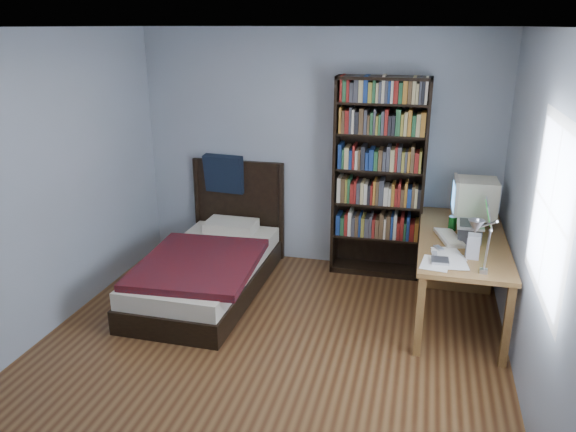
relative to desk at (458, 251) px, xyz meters
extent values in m
plane|color=#4C2B16|center=(-1.50, -1.68, -0.42)|extent=(4.20, 4.20, 0.00)
plane|color=white|center=(-1.50, -1.68, 2.08)|extent=(4.20, 4.20, 0.00)
cube|color=#A3AEC0|center=(-1.50, 0.42, 0.83)|extent=(3.80, 0.04, 2.50)
cube|color=#A3AEC0|center=(-1.50, -3.78, 0.83)|extent=(3.80, 0.04, 2.50)
cube|color=#A3AEC0|center=(-3.40, -1.68, 0.83)|extent=(0.04, 4.20, 2.50)
cube|color=#A3AEC0|center=(0.40, -1.68, 0.83)|extent=(0.04, 4.20, 2.50)
cube|color=white|center=(0.38, -1.83, 1.03)|extent=(0.01, 1.14, 1.14)
cube|color=white|center=(0.38, -1.83, 1.03)|extent=(0.01, 1.00, 1.00)
cube|color=brown|center=(0.00, -0.48, 0.29)|extent=(0.75, 1.71, 0.04)
cube|color=brown|center=(-0.32, -1.28, -0.08)|extent=(0.06, 0.06, 0.69)
cube|color=brown|center=(0.32, -1.28, -0.08)|extent=(0.06, 0.06, 0.69)
cube|color=brown|center=(-0.32, 0.33, -0.08)|extent=(0.06, 0.06, 0.69)
cube|color=brown|center=(0.32, 0.33, -0.08)|extent=(0.06, 0.06, 0.69)
cube|color=brown|center=(0.00, 0.16, -0.08)|extent=(0.69, 0.40, 0.68)
cube|color=beige|center=(0.08, -0.07, 0.32)|extent=(0.25, 0.21, 0.03)
cylinder|color=beige|center=(0.08, -0.07, 0.37)|extent=(0.09, 0.09, 0.06)
cube|color=beige|center=(0.11, -0.07, 0.57)|extent=(0.38, 0.36, 0.35)
cube|color=#BEB59E|center=(-0.08, -0.07, 0.57)|extent=(0.04, 0.37, 0.37)
cube|color=#4498F6|center=(-0.09, -0.07, 0.57)|extent=(0.02, 0.28, 0.24)
cube|color=#2D2D30|center=(0.05, -0.50, 0.38)|extent=(0.21, 0.24, 0.13)
cube|color=#B8B8BD|center=(0.05, -0.50, 0.45)|extent=(0.24, 0.31, 0.02)
cube|color=#2D2D30|center=(0.03, -0.50, 0.47)|extent=(0.15, 0.24, 0.00)
cube|color=#B8B8BD|center=(0.19, -0.50, 0.57)|extent=(0.08, 0.30, 0.21)
cube|color=#0CBF26|center=(0.18, -0.50, 0.57)|extent=(0.06, 0.24, 0.17)
cube|color=#99999E|center=(0.12, -1.20, 0.33)|extent=(0.06, 0.05, 0.04)
cylinder|color=#99999E|center=(0.12, -1.26, 0.52)|extent=(0.02, 0.13, 0.35)
cylinder|color=#99999E|center=(0.05, -1.46, 0.78)|extent=(0.15, 0.29, 0.18)
cone|color=#99999E|center=(-0.01, -1.60, 0.81)|extent=(0.11, 0.11, 0.09)
cube|color=#BEB59E|center=(-0.12, -0.53, 0.32)|extent=(0.27, 0.45, 0.04)
cube|color=#969699|center=(0.05, -0.91, 0.41)|extent=(0.11, 0.11, 0.20)
cylinder|color=#083E11|center=(-0.09, -0.29, 0.37)|extent=(0.07, 0.07, 0.13)
ellipsoid|color=silver|center=(0.00, -0.18, 0.33)|extent=(0.06, 0.10, 0.04)
cube|color=#B8B8BD|center=(-0.21, -0.79, 0.32)|extent=(0.09, 0.11, 0.02)
cube|color=#969699|center=(-0.24, -0.92, 0.32)|extent=(0.04, 0.08, 0.02)
cube|color=#969699|center=(-0.20, -1.08, 0.32)|extent=(0.14, 0.14, 0.03)
cube|color=black|center=(-1.26, 0.26, 0.60)|extent=(0.03, 0.30, 2.05)
cube|color=black|center=(-0.37, 0.26, 0.60)|extent=(0.03, 0.30, 2.05)
cube|color=black|center=(-0.82, 0.26, 1.61)|extent=(0.92, 0.30, 0.03)
cube|color=black|center=(-0.82, 0.26, -0.39)|extent=(0.92, 0.30, 0.06)
cube|color=black|center=(-0.82, 0.40, 0.60)|extent=(0.92, 0.02, 2.05)
cube|color=olive|center=(-0.82, 0.24, 0.63)|extent=(0.84, 0.22, 1.85)
cube|color=black|center=(-2.38, -0.63, -0.31)|extent=(1.01, 1.98, 0.22)
cube|color=silver|center=(-2.38, -0.63, -0.12)|extent=(0.97, 1.92, 0.16)
cube|color=maroon|center=(-2.35, -0.87, -0.01)|extent=(1.12, 1.34, 0.07)
cube|color=silver|center=(-2.38, 0.11, 0.01)|extent=(0.55, 0.35, 0.12)
cube|color=black|center=(-2.38, 0.38, 0.13)|extent=(1.05, 0.05, 1.10)
cylinder|color=black|center=(-2.87, 0.36, 0.13)|extent=(0.06, 0.06, 1.10)
cylinder|color=black|center=(-1.88, 0.36, 0.13)|extent=(0.06, 0.06, 1.10)
cube|color=black|center=(-2.53, 0.35, 0.53)|extent=(0.46, 0.20, 0.43)
camera|label=1|loc=(-0.38, -5.33, 2.09)|focal=35.00mm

